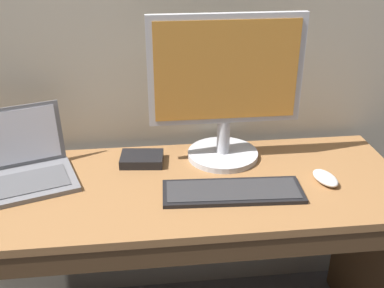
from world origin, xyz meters
TOP-DOWN VIEW (x-y plane):
  - desk at (0.00, -0.01)m, footprint 1.57×0.56m
  - laptop_space_gray at (-0.46, 0.09)m, footprint 0.38×0.35m
  - external_monitor at (0.22, 0.16)m, footprint 0.51×0.25m
  - wired_keyboard at (0.20, -0.08)m, footprint 0.44×0.17m
  - computer_mouse at (0.51, -0.05)m, footprint 0.09×0.12m
  - external_drive_box at (-0.07, 0.15)m, footprint 0.16×0.12m

SIDE VIEW (x-z plane):
  - desk at x=0.00m, z-range 0.14..0.86m
  - wired_keyboard at x=0.20m, z-range 0.72..0.74m
  - external_drive_box at x=-0.07m, z-range 0.72..0.75m
  - computer_mouse at x=0.51m, z-range 0.72..0.76m
  - laptop_space_gray at x=-0.46m, z-range 0.66..0.88m
  - external_monitor at x=0.22m, z-range 0.72..1.22m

